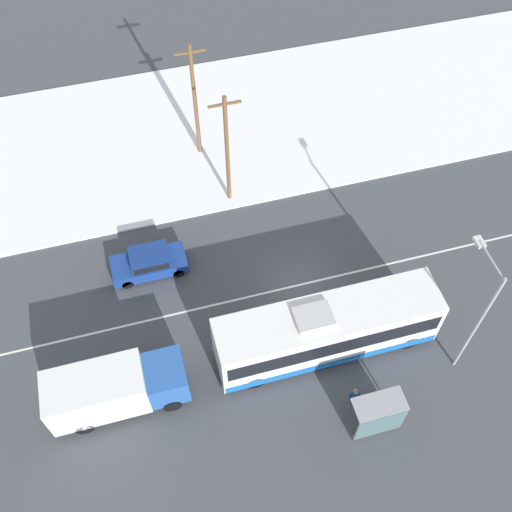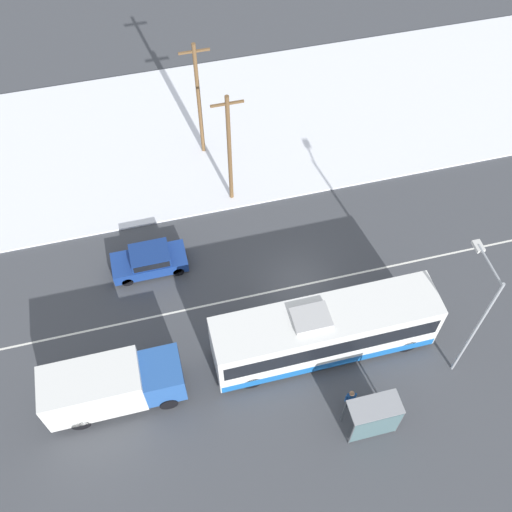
{
  "view_description": "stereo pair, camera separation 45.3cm",
  "coord_description": "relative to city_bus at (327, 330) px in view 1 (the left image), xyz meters",
  "views": [
    {
      "loc": [
        -7.16,
        -16.84,
        28.01
      ],
      "look_at": [
        -2.07,
        1.59,
        1.4
      ],
      "focal_mm": 42.0,
      "sensor_mm": 36.0,
      "label": 1
    },
    {
      "loc": [
        -6.73,
        -16.96,
        28.01
      ],
      "look_at": [
        -2.07,
        1.59,
        1.4
      ],
      "focal_mm": 42.0,
      "sensor_mm": 36.0,
      "label": 2
    }
  ],
  "objects": [
    {
      "name": "bus_shelter",
      "position": [
        0.89,
        -4.74,
        -0.1
      ],
      "size": [
        2.41,
        1.2,
        2.4
      ],
      "color": "gray",
      "rests_on": "ground_plane"
    },
    {
      "name": "sedan_car",
      "position": [
        -7.83,
        7.17,
        -0.94
      ],
      "size": [
        4.16,
        1.8,
        1.5
      ],
      "rotation": [
        0.0,
        0.0,
        3.14
      ],
      "color": "navy",
      "rests_on": "ground_plane"
    },
    {
      "name": "pedestrian_at_stop",
      "position": [
        0.32,
        -3.29,
        -0.79
      ],
      "size": [
        0.57,
        0.25,
        1.58
      ],
      "color": "#23232D",
      "rests_on": "ground_plane"
    },
    {
      "name": "lane_marking_center",
      "position": [
        -0.04,
        3.97,
        -1.76
      ],
      "size": [
        60.0,
        0.12,
        0.0
      ],
      "color": "silver",
      "rests_on": "ground_plane"
    },
    {
      "name": "utility_pole_roadside",
      "position": [
        -2.24,
        11.22,
        2.37
      ],
      "size": [
        1.8,
        0.24,
        7.89
      ],
      "color": "brown",
      "rests_on": "ground_plane"
    },
    {
      "name": "snow_lot",
      "position": [
        -0.04,
        17.51,
        -1.7
      ],
      "size": [
        80.0,
        14.34,
        0.12
      ],
      "color": "white",
      "rests_on": "ground_plane"
    },
    {
      "name": "city_bus",
      "position": [
        0.0,
        0.0,
        0.0
      ],
      "size": [
        11.21,
        2.57,
        3.61
      ],
      "color": "white",
      "rests_on": "ground_plane"
    },
    {
      "name": "ground_plane",
      "position": [
        -0.04,
        3.97,
        -1.76
      ],
      "size": [
        120.0,
        120.0,
        0.0
      ],
      "primitive_type": "plane",
      "color": "#424449"
    },
    {
      "name": "streetlamp",
      "position": [
        6.09,
        -2.25,
        3.15
      ],
      "size": [
        0.36,
        2.48,
        7.86
      ],
      "color": "#9EA3A8",
      "rests_on": "ground_plane"
    },
    {
      "name": "box_truck",
      "position": [
        -10.64,
        -0.2,
        -0.16
      ],
      "size": [
        6.52,
        2.3,
        2.87
      ],
      "color": "silver",
      "rests_on": "ground_plane"
    },
    {
      "name": "utility_pole_snowlot",
      "position": [
        -3.14,
        15.64,
        2.51
      ],
      "size": [
        1.8,
        0.24,
        8.16
      ],
      "color": "brown",
      "rests_on": "ground_plane"
    }
  ]
}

